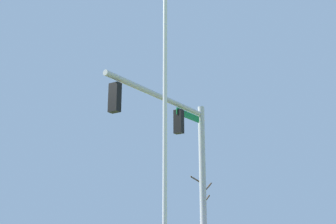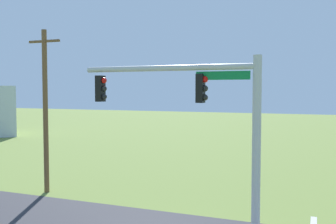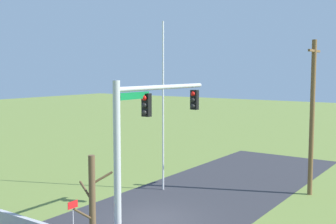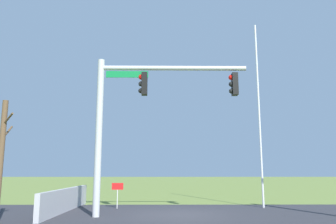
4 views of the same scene
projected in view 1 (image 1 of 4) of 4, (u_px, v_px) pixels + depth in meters
signal_mast at (182, 146)px, 15.70m from camera, size 6.35×0.38×6.50m
flagpole at (165, 81)px, 9.23m from camera, size 0.10×0.10×9.61m
bare_tree at (203, 209)px, 19.84m from camera, size 1.27×1.02×4.35m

